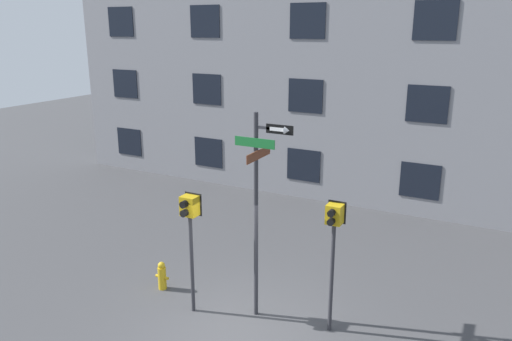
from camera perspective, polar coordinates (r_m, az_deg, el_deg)
ground_plane at (r=10.63m, az=-2.12°, el=-18.00°), size 60.00×60.00×0.00m
building_facade at (r=16.75m, az=12.95°, el=16.35°), size 24.00×0.64×12.26m
street_sign_pole at (r=10.01m, az=0.30°, el=-3.38°), size 1.22×0.98×4.39m
pedestrian_signal_left at (r=10.42m, az=-7.56°, el=-5.65°), size 0.40×0.40×2.67m
pedestrian_signal_right at (r=9.78m, az=8.86°, el=-7.08°), size 0.36×0.40×2.75m
fire_hydrant at (r=12.15m, az=-10.69°, el=-11.75°), size 0.35×0.19×0.69m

